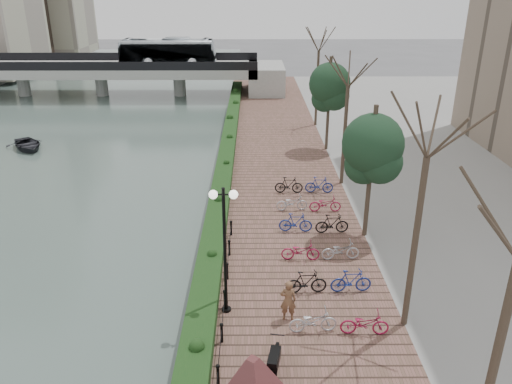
{
  "coord_description": "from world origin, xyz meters",
  "views": [
    {
      "loc": [
        2.5,
        -12.96,
        11.95
      ],
      "look_at": [
        2.64,
        10.92,
        2.0
      ],
      "focal_mm": 35.0,
      "sensor_mm": 36.0,
      "label": 1
    }
  ],
  "objects_px": {
    "lamppost": "(224,225)",
    "motorcycle": "(274,359)",
    "boat": "(27,145)",
    "pedestrian": "(288,300)"
  },
  "relations": [
    {
      "from": "lamppost",
      "to": "pedestrian",
      "type": "height_order",
      "value": "lamppost"
    },
    {
      "from": "lamppost",
      "to": "motorcycle",
      "type": "relative_size",
      "value": 3.32
    },
    {
      "from": "boat",
      "to": "pedestrian",
      "type": "bearing_deg",
      "value": -85.75
    },
    {
      "from": "boat",
      "to": "lamppost",
      "type": "bearing_deg",
      "value": -88.69
    },
    {
      "from": "boat",
      "to": "motorcycle",
      "type": "bearing_deg",
      "value": -89.84
    },
    {
      "from": "lamppost",
      "to": "motorcycle",
      "type": "height_order",
      "value": "lamppost"
    },
    {
      "from": "lamppost",
      "to": "motorcycle",
      "type": "bearing_deg",
      "value": -62.36
    },
    {
      "from": "lamppost",
      "to": "motorcycle",
      "type": "xyz_separation_m",
      "value": [
        1.69,
        -3.22,
        -3.14
      ]
    },
    {
      "from": "motorcycle",
      "to": "pedestrian",
      "type": "relative_size",
      "value": 0.93
    },
    {
      "from": "lamppost",
      "to": "boat",
      "type": "xyz_separation_m",
      "value": [
        -16.62,
        21.65,
        -3.7
      ]
    }
  ]
}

